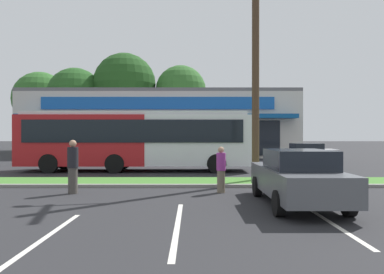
{
  "coord_description": "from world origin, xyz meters",
  "views": [
    {
      "loc": [
        1.58,
        -0.99,
        1.97
      ],
      "look_at": [
        1.6,
        18.1,
        1.88
      ],
      "focal_mm": 34.16,
      "sensor_mm": 36.0,
      "label": 1
    }
  ],
  "objects_px": {
    "car_2": "(297,177)",
    "pedestrian_by_pole": "(221,170)",
    "city_bus": "(136,139)",
    "utility_pole": "(252,43)",
    "car_1": "(303,153)",
    "pedestrian_near_bench": "(72,167)",
    "car_3": "(143,152)"
  },
  "relations": [
    {
      "from": "utility_pole",
      "to": "car_2",
      "type": "xyz_separation_m",
      "value": [
        0.45,
        -4.81,
        -4.98
      ]
    },
    {
      "from": "city_bus",
      "to": "car_2",
      "type": "xyz_separation_m",
      "value": [
        6.02,
        -9.84,
        -0.97
      ]
    },
    {
      "from": "car_3",
      "to": "pedestrian_by_pole",
      "type": "bearing_deg",
      "value": 108.45
    },
    {
      "from": "city_bus",
      "to": "pedestrian_by_pole",
      "type": "distance_m",
      "value": 8.66
    },
    {
      "from": "pedestrian_by_pole",
      "to": "car_2",
      "type": "bearing_deg",
      "value": -160.2
    },
    {
      "from": "city_bus",
      "to": "car_2",
      "type": "relative_size",
      "value": 2.64
    },
    {
      "from": "pedestrian_by_pole",
      "to": "car_3",
      "type": "bearing_deg",
      "value": -2.59
    },
    {
      "from": "car_2",
      "to": "pedestrian_by_pole",
      "type": "height_order",
      "value": "pedestrian_by_pole"
    },
    {
      "from": "city_bus",
      "to": "pedestrian_near_bench",
      "type": "bearing_deg",
      "value": -97.22
    },
    {
      "from": "utility_pole",
      "to": "pedestrian_by_pole",
      "type": "height_order",
      "value": "utility_pole"
    },
    {
      "from": "utility_pole",
      "to": "car_2",
      "type": "bearing_deg",
      "value": -84.66
    },
    {
      "from": "utility_pole",
      "to": "car_2",
      "type": "relative_size",
      "value": 2.29
    },
    {
      "from": "utility_pole",
      "to": "pedestrian_by_pole",
      "type": "relative_size",
      "value": 6.89
    },
    {
      "from": "car_1",
      "to": "pedestrian_by_pole",
      "type": "height_order",
      "value": "pedestrian_by_pole"
    },
    {
      "from": "car_2",
      "to": "city_bus",
      "type": "bearing_deg",
      "value": 31.49
    },
    {
      "from": "utility_pole",
      "to": "car_2",
      "type": "distance_m",
      "value": 6.94
    },
    {
      "from": "city_bus",
      "to": "car_1",
      "type": "height_order",
      "value": "city_bus"
    },
    {
      "from": "pedestrian_near_bench",
      "to": "car_2",
      "type": "bearing_deg",
      "value": -28.6
    },
    {
      "from": "pedestrian_near_bench",
      "to": "city_bus",
      "type": "bearing_deg",
      "value": 70.92
    },
    {
      "from": "car_3",
      "to": "city_bus",
      "type": "bearing_deg",
      "value": 93.52
    },
    {
      "from": "car_2",
      "to": "car_3",
      "type": "relative_size",
      "value": 0.99
    },
    {
      "from": "utility_pole",
      "to": "pedestrian_by_pole",
      "type": "xyz_separation_m",
      "value": [
        -1.5,
        -2.56,
        -4.99
      ]
    },
    {
      "from": "pedestrian_by_pole",
      "to": "pedestrian_near_bench",
      "type": "bearing_deg",
      "value": 71.13
    },
    {
      "from": "pedestrian_near_bench",
      "to": "pedestrian_by_pole",
      "type": "height_order",
      "value": "pedestrian_near_bench"
    },
    {
      "from": "car_1",
      "to": "pedestrian_by_pole",
      "type": "xyz_separation_m",
      "value": [
        -6.73,
        -12.68,
        0.05
      ]
    },
    {
      "from": "utility_pole",
      "to": "car_1",
      "type": "height_order",
      "value": "utility_pole"
    },
    {
      "from": "city_bus",
      "to": "car_1",
      "type": "xyz_separation_m",
      "value": [
        10.8,
        5.1,
        -1.02
      ]
    },
    {
      "from": "car_1",
      "to": "car_2",
      "type": "bearing_deg",
      "value": 72.28
    },
    {
      "from": "car_3",
      "to": "pedestrian_by_pole",
      "type": "distance_m",
      "value": 13.96
    },
    {
      "from": "utility_pole",
      "to": "city_bus",
      "type": "xyz_separation_m",
      "value": [
        -5.58,
        5.02,
        -4.02
      ]
    },
    {
      "from": "pedestrian_near_bench",
      "to": "pedestrian_by_pole",
      "type": "relative_size",
      "value": 1.15
    },
    {
      "from": "utility_pole",
      "to": "car_3",
      "type": "relative_size",
      "value": 2.28
    }
  ]
}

